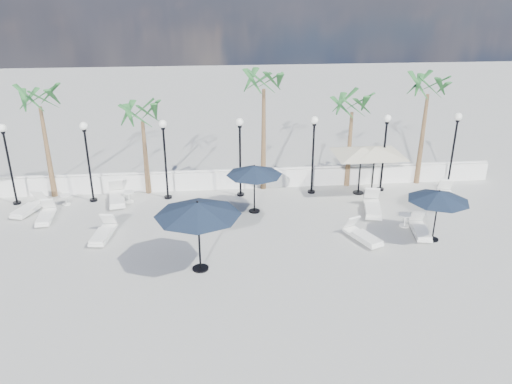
{
  "coord_description": "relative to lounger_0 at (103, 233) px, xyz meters",
  "views": [
    {
      "loc": [
        -1.44,
        -15.88,
        9.42
      ],
      "look_at": [
        0.43,
        3.23,
        1.5
      ],
      "focal_mm": 35.0,
      "sensor_mm": 36.0,
      "label": 1
    }
  ],
  "objects": [
    {
      "name": "lamppost_1",
      "position": [
        -1.17,
        3.92,
        2.25
      ],
      "size": [
        0.36,
        0.36,
        3.84
      ],
      "color": "black",
      "rests_on": "ground"
    },
    {
      "name": "side_table_1",
      "position": [
        0.53,
        3.62,
        0.08
      ],
      "size": [
        0.54,
        0.54,
        0.52
      ],
      "color": "white",
      "rests_on": "ground"
    },
    {
      "name": "palm_3",
      "position": [
        11.33,
        4.72,
        3.71
      ],
      "size": [
        2.6,
        2.6,
        4.9
      ],
      "color": "brown",
      "rests_on": "ground"
    },
    {
      "name": "side_table_0",
      "position": [
        -2.36,
        3.62,
        0.05
      ],
      "size": [
        0.48,
        0.48,
        0.47
      ],
      "color": "white",
      "rests_on": "ground"
    },
    {
      "name": "palm_1",
      "position": [
        1.33,
        4.72,
        3.52
      ],
      "size": [
        2.6,
        2.6,
        4.7
      ],
      "color": "brown",
      "rests_on": "ground"
    },
    {
      "name": "lamppost_5",
      "position": [
        12.83,
        3.92,
        2.25
      ],
      "size": [
        0.36,
        0.36,
        3.84
      ],
      "color": "black",
      "rests_on": "ground"
    },
    {
      "name": "parasol_navy_right",
      "position": [
        13.18,
        -1.44,
        1.67
      ],
      "size": [
        2.42,
        2.42,
        2.17
      ],
      "color": "black",
      "rests_on": "ground"
    },
    {
      "name": "palm_0",
      "position": [
        -3.17,
        4.72,
        4.3
      ],
      "size": [
        2.6,
        2.6,
        5.5
      ],
      "color": "brown",
      "rests_on": "ground"
    },
    {
      "name": "lounger_3",
      "position": [
        -0.02,
        3.65,
        0.03
      ],
      "size": [
        1.04,
        2.22,
        0.8
      ],
      "rotation": [
        0.0,
        0.0,
        0.17
      ],
      "color": "white",
      "rests_on": "ground"
    },
    {
      "name": "palm_2",
      "position": [
        7.03,
        4.72,
        4.88
      ],
      "size": [
        2.6,
        2.6,
        6.1
      ],
      "color": "brown",
      "rests_on": "ground"
    },
    {
      "name": "lamppost_6",
      "position": [
        16.33,
        3.92,
        2.25
      ],
      "size": [
        0.36,
        0.36,
        3.84
      ],
      "color": "black",
      "rests_on": "ground"
    },
    {
      "name": "lounger_2",
      "position": [
        -3.77,
        2.89,
        0.01
      ],
      "size": [
        1.23,
        2.05,
        0.73
      ],
      "rotation": [
        0.0,
        0.0,
        -0.33
      ],
      "color": "white",
      "rests_on": "ground"
    },
    {
      "name": "lounger_1",
      "position": [
        -2.8,
        1.97,
        -0.01
      ],
      "size": [
        0.75,
        1.86,
        0.68
      ],
      "rotation": [
        0.0,
        0.0,
        0.09
      ],
      "color": "white",
      "rests_on": "ground"
    },
    {
      "name": "lounger_5",
      "position": [
        12.86,
        -0.92,
        -0.01
      ],
      "size": [
        0.91,
        1.91,
        0.69
      ],
      "rotation": [
        0.0,
        0.0,
        -0.18
      ],
      "color": "white",
      "rests_on": "ground"
    },
    {
      "name": "parasol_cream_sq_a",
      "position": [
        11.61,
        3.62,
        2.1
      ],
      "size": [
        5.14,
        5.14,
        2.52
      ],
      "color": "black",
      "rests_on": "ground"
    },
    {
      "name": "lamppost_0",
      "position": [
        -4.67,
        3.92,
        2.25
      ],
      "size": [
        0.36,
        0.36,
        3.84
      ],
      "color": "black",
      "rests_on": "ground"
    },
    {
      "name": "parasol_navy_mid",
      "position": [
        6.32,
        1.98,
        1.73
      ],
      "size": [
        2.5,
        2.5,
        2.24
      ],
      "color": "black",
      "rests_on": "ground"
    },
    {
      "name": "lounger_7",
      "position": [
        15.5,
        2.21,
        0.02
      ],
      "size": [
        1.16,
        2.16,
        0.77
      ],
      "rotation": [
        0.0,
        0.0,
        -0.25
      ],
      "color": "white",
      "rests_on": "ground"
    },
    {
      "name": "balustrade",
      "position": [
        5.83,
        4.92,
        0.23
      ],
      "size": [
        26.0,
        0.3,
        1.01
      ],
      "color": "white",
      "rests_on": "ground"
    },
    {
      "name": "lamppost_2",
      "position": [
        2.33,
        3.92,
        2.25
      ],
      "size": [
        0.36,
        0.36,
        3.84
      ],
      "color": "black",
      "rests_on": "ground"
    },
    {
      "name": "side_table_2",
      "position": [
        12.52,
        -0.12,
        0.09
      ],
      "size": [
        0.56,
        0.56,
        0.55
      ],
      "color": "white",
      "rests_on": "ground"
    },
    {
      "name": "lounger_0",
      "position": [
        0.0,
        0.0,
        0.0
      ],
      "size": [
        0.87,
        1.96,
        0.71
      ],
      "rotation": [
        0.0,
        0.0,
        -0.14
      ],
      "color": "white",
      "rests_on": "ground"
    },
    {
      "name": "palm_4",
      "position": [
        15.03,
        4.72,
        4.49
      ],
      "size": [
        2.6,
        2.6,
        5.7
      ],
      "color": "brown",
      "rests_on": "ground"
    },
    {
      "name": "parasol_navy_left",
      "position": [
        3.91,
        -2.79,
        2.13
      ],
      "size": [
        3.05,
        3.05,
        2.69
      ],
      "color": "black",
      "rests_on": "ground"
    },
    {
      "name": "lamppost_3",
      "position": [
        5.83,
        3.92,
        2.25
      ],
      "size": [
        0.36,
        0.36,
        3.84
      ],
      "color": "black",
      "rests_on": "ground"
    },
    {
      "name": "parasol_cream_sq_b",
      "position": [
        12.28,
        3.62,
        2.12
      ],
      "size": [
        5.09,
        5.09,
        2.55
      ],
      "color": "black",
      "rests_on": "ground"
    },
    {
      "name": "ground",
      "position": [
        5.83,
        -2.58,
        -0.24
      ],
      "size": [
        100.0,
        100.0,
        0.0
      ],
      "primitive_type": "plane",
      "color": "#A3A39E",
      "rests_on": "ground"
    },
    {
      "name": "lounger_6",
      "position": [
        11.59,
        1.38,
        0.03
      ],
      "size": [
        1.2,
        2.26,
        0.81
      ],
      "rotation": [
        0.0,
        0.0,
        -0.25
      ],
      "color": "white",
      "rests_on": "ground"
    },
    {
      "name": "lounger_4",
      "position": [
        10.36,
        -1.21,
        -0.0
      ],
      "size": [
        1.28,
        1.96,
        0.7
      ],
      "rotation": [
        0.0,
        0.0,
        0.4
      ],
      "color": "white",
      "rests_on": "ground"
    },
    {
      "name": "lamppost_4",
      "position": [
        9.33,
        3.92,
        2.25
      ],
      "size": [
        0.36,
        0.36,
        3.84
      ],
      "color": "black",
      "rests_on": "ground"
    }
  ]
}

